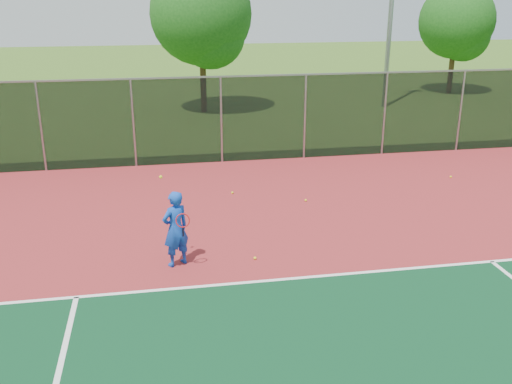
% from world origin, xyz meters
% --- Properties ---
extents(ground, '(120.00, 120.00, 0.00)m').
position_xyz_m(ground, '(0.00, 0.00, 0.00)').
color(ground, '#375D1A').
rests_on(ground, ground).
extents(court_apron, '(30.00, 20.00, 0.02)m').
position_xyz_m(court_apron, '(0.00, 2.00, 0.01)').
color(court_apron, maroon).
rests_on(court_apron, ground).
extents(fence_back, '(30.00, 0.06, 3.03)m').
position_xyz_m(fence_back, '(0.00, 12.00, 1.56)').
color(fence_back, black).
rests_on(fence_back, court_apron).
extents(tennis_player, '(0.75, 0.75, 2.06)m').
position_xyz_m(tennis_player, '(-4.96, 4.11, 0.88)').
color(tennis_player, '#1344B5').
rests_on(tennis_player, court_apron).
extents(practice_ball_1, '(0.07, 0.07, 0.07)m').
position_xyz_m(practice_ball_1, '(-1.11, 7.52, 0.06)').
color(practice_ball_1, yellow).
rests_on(practice_ball_1, court_apron).
extents(practice_ball_2, '(0.07, 0.07, 0.07)m').
position_xyz_m(practice_ball_2, '(-3.21, 4.05, 0.06)').
color(practice_ball_2, yellow).
rests_on(practice_ball_2, court_apron).
extents(practice_ball_3, '(0.07, 0.07, 0.07)m').
position_xyz_m(practice_ball_3, '(4.10, 8.81, 0.06)').
color(practice_ball_3, yellow).
rests_on(practice_ball_3, court_apron).
extents(practice_ball_4, '(0.07, 0.07, 0.07)m').
position_xyz_m(practice_ball_4, '(-3.11, 8.53, 0.06)').
color(practice_ball_4, yellow).
rests_on(practice_ball_4, court_apron).
extents(tree_back_left, '(4.89, 4.89, 7.19)m').
position_xyz_m(tree_back_left, '(-2.71, 21.04, 4.51)').
color(tree_back_left, '#382414').
rests_on(tree_back_left, ground).
extents(tree_back_mid, '(4.29, 4.29, 6.29)m').
position_xyz_m(tree_back_mid, '(12.21, 24.06, 3.95)').
color(tree_back_mid, '#382414').
rests_on(tree_back_mid, ground).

